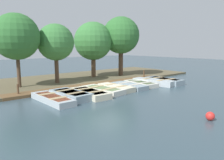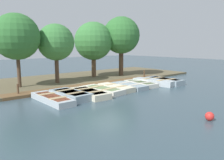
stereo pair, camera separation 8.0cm
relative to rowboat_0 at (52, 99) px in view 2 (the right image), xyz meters
The scene contains 19 objects.
ground_plane 4.70m from the rowboat_0, 100.48° to the left, with size 80.00×80.00×0.00m, color #384C56.
shore_bank 7.46m from the rowboat_0, 141.71° to the left, with size 8.00×24.00×0.17m.
dock_walkway 5.20m from the rowboat_0, 117.34° to the left, with size 1.14×13.40×0.19m.
rowboat_0 is the anchor object (origin of this frame).
rowboat_1 1.16m from the rowboat_0, 91.16° to the left, with size 2.91×1.45×0.44m.
rowboat_2 2.38m from the rowboat_0, 85.78° to the left, with size 3.08×1.31×0.38m.
rowboat_3 3.61m from the rowboat_0, 91.72° to the left, with size 3.17×1.61×0.35m.
rowboat_4 4.82m from the rowboat_0, 91.86° to the left, with size 2.89×1.13×0.36m.
rowboat_5 6.08m from the rowboat_0, 90.91° to the left, with size 2.86×1.18×0.33m.
rowboat_6 7.38m from the rowboat_0, 91.42° to the left, with size 2.89×1.37×0.33m.
rowboat_7 8.52m from the rowboat_0, 88.94° to the left, with size 3.43×1.56×0.44m.
rowboat_8 9.67m from the rowboat_0, 87.93° to the left, with size 3.22×1.31×0.43m.
mooring_post_near 2.72m from the rowboat_0, 157.54° to the right, with size 0.12×0.12×0.81m.
mooring_post_far 10.69m from the rowboat_0, 103.55° to the left, with size 0.12×0.12×0.81m.
buoy 7.96m from the rowboat_0, 27.41° to the left, with size 0.37×0.37×0.37m.
park_tree_far_left 5.87m from the rowboat_0, behind, with size 3.18×3.18×5.27m.
park_tree_left 6.15m from the rowboat_0, 150.73° to the left, with size 2.80×2.80×4.73m.
park_tree_center 9.35m from the rowboat_0, 129.38° to the left, with size 3.49×3.49×5.22m.
park_tree_right 11.10m from the rowboat_0, 116.18° to the left, with size 3.52×3.52×5.80m.
Camera 2 is at (11.96, -9.64, 3.08)m, focal length 35.00 mm.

